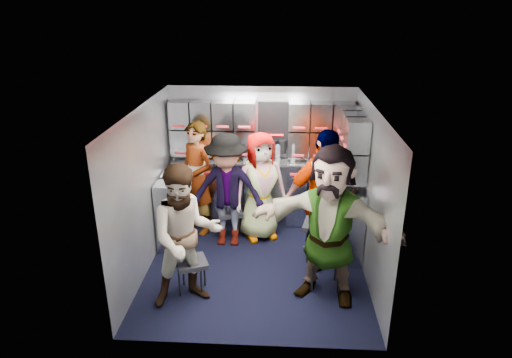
# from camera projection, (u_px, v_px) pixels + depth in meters

# --- Properties ---
(floor) EXTENTS (3.00, 3.00, 0.00)m
(floor) POSITION_uv_depth(u_px,v_px,m) (256.00, 265.00, 6.04)
(floor) COLOR black
(floor) RESTS_ON ground
(wall_back) EXTENTS (2.80, 0.04, 2.10)m
(wall_back) POSITION_uv_depth(u_px,v_px,m) (262.00, 154.00, 7.05)
(wall_back) COLOR #99A0A7
(wall_back) RESTS_ON ground
(wall_left) EXTENTS (0.04, 3.00, 2.10)m
(wall_left) POSITION_uv_depth(u_px,v_px,m) (145.00, 190.00, 5.73)
(wall_left) COLOR #99A0A7
(wall_left) RESTS_ON ground
(wall_right) EXTENTS (0.04, 3.00, 2.10)m
(wall_right) POSITION_uv_depth(u_px,v_px,m) (370.00, 195.00, 5.58)
(wall_right) COLOR #99A0A7
(wall_right) RESTS_ON ground
(ceiling) EXTENTS (2.80, 3.00, 0.02)m
(ceiling) POSITION_uv_depth(u_px,v_px,m) (256.00, 109.00, 5.27)
(ceiling) COLOR silver
(ceiling) RESTS_ON wall_back
(cart_bank_back) EXTENTS (2.68, 0.38, 0.99)m
(cart_bank_back) POSITION_uv_depth(u_px,v_px,m) (261.00, 193.00, 7.06)
(cart_bank_back) COLOR #9195A0
(cart_bank_back) RESTS_ON ground
(cart_bank_left) EXTENTS (0.38, 0.76, 0.99)m
(cart_bank_left) POSITION_uv_depth(u_px,v_px,m) (174.00, 211.00, 6.45)
(cart_bank_left) COLOR #9195A0
(cart_bank_left) RESTS_ON ground
(counter) EXTENTS (2.68, 0.42, 0.03)m
(counter) POSITION_uv_depth(u_px,v_px,m) (261.00, 161.00, 6.87)
(counter) COLOR silver
(counter) RESTS_ON cart_bank_back
(locker_bank_back) EXTENTS (2.68, 0.28, 0.82)m
(locker_bank_back) POSITION_uv_depth(u_px,v_px,m) (261.00, 129.00, 6.75)
(locker_bank_back) COLOR #9195A0
(locker_bank_back) RESTS_ON wall_back
(locker_bank_right) EXTENTS (0.28, 1.00, 0.82)m
(locker_bank_right) POSITION_uv_depth(u_px,v_px,m) (352.00, 144.00, 6.08)
(locker_bank_right) COLOR #9195A0
(locker_bank_right) RESTS_ON wall_right
(right_cabinet) EXTENTS (0.28, 1.20, 1.00)m
(right_cabinet) POSITION_uv_depth(u_px,v_px,m) (348.00, 214.00, 6.35)
(right_cabinet) COLOR #9195A0
(right_cabinet) RESTS_ON ground
(coffee_niche) EXTENTS (0.46, 0.16, 0.84)m
(coffee_niche) POSITION_uv_depth(u_px,v_px,m) (273.00, 130.00, 6.80)
(coffee_niche) COLOR black
(coffee_niche) RESTS_ON wall_back
(red_latch_strip) EXTENTS (2.60, 0.02, 0.03)m
(red_latch_strip) POSITION_uv_depth(u_px,v_px,m) (260.00, 174.00, 6.73)
(red_latch_strip) COLOR #B01922
(red_latch_strip) RESTS_ON cart_bank_back
(jump_seat_near_left) EXTENTS (0.46, 0.44, 0.42)m
(jump_seat_near_left) POSITION_uv_depth(u_px,v_px,m) (191.00, 264.00, 5.38)
(jump_seat_near_left) COLOR black
(jump_seat_near_left) RESTS_ON ground
(jump_seat_mid_left) EXTENTS (0.44, 0.43, 0.42)m
(jump_seat_mid_left) POSITION_uv_depth(u_px,v_px,m) (229.00, 214.00, 6.64)
(jump_seat_mid_left) COLOR black
(jump_seat_mid_left) RESTS_ON ground
(jump_seat_center) EXTENTS (0.38, 0.37, 0.44)m
(jump_seat_center) POSITION_uv_depth(u_px,v_px,m) (261.00, 207.00, 6.82)
(jump_seat_center) COLOR black
(jump_seat_center) RESTS_ON ground
(jump_seat_mid_right) EXTENTS (0.49, 0.47, 0.49)m
(jump_seat_mid_right) POSITION_uv_depth(u_px,v_px,m) (319.00, 227.00, 6.13)
(jump_seat_mid_right) COLOR black
(jump_seat_mid_right) RESTS_ON ground
(jump_seat_near_right) EXTENTS (0.53, 0.52, 0.49)m
(jump_seat_near_right) POSITION_uv_depth(u_px,v_px,m) (325.00, 255.00, 5.45)
(jump_seat_near_right) COLOR black
(jump_seat_near_right) RESTS_ON ground
(attendant_standing) EXTENTS (0.73, 0.70, 1.69)m
(attendant_standing) POSITION_uv_depth(u_px,v_px,m) (197.00, 179.00, 6.66)
(attendant_standing) COLOR black
(attendant_standing) RESTS_ON ground
(attendant_arc_a) EXTENTS (0.99, 0.89, 1.68)m
(attendant_arc_a) POSITION_uv_depth(u_px,v_px,m) (186.00, 237.00, 5.04)
(attendant_arc_a) COLOR black
(attendant_arc_a) RESTS_ON ground
(attendant_arc_b) EXTENTS (1.08, 0.64, 1.63)m
(attendant_arc_b) POSITION_uv_depth(u_px,v_px,m) (227.00, 191.00, 6.31)
(attendant_arc_b) COLOR black
(attendant_arc_b) RESTS_ON ground
(attendant_arc_c) EXTENTS (0.91, 0.77, 1.59)m
(attendant_arc_c) POSITION_uv_depth(u_px,v_px,m) (260.00, 186.00, 6.51)
(attendant_arc_c) COLOR black
(attendant_arc_c) RESTS_ON ground
(attendant_arc_d) EXTENTS (1.17, 0.81, 1.84)m
(attendant_arc_d) POSITION_uv_depth(u_px,v_px,m) (322.00, 199.00, 5.79)
(attendant_arc_d) COLOR black
(attendant_arc_d) RESTS_ON ground
(attendant_arc_e) EXTENTS (1.81, 1.11, 1.87)m
(attendant_arc_e) POSITION_uv_depth(u_px,v_px,m) (329.00, 225.00, 5.10)
(attendant_arc_e) COLOR black
(attendant_arc_e) RESTS_ON ground
(bottle_left) EXTENTS (0.06, 0.06, 0.22)m
(bottle_left) POSITION_uv_depth(u_px,v_px,m) (245.00, 154.00, 6.79)
(bottle_left) COLOR white
(bottle_left) RESTS_ON counter
(bottle_mid) EXTENTS (0.07, 0.07, 0.24)m
(bottle_mid) POSITION_uv_depth(u_px,v_px,m) (278.00, 154.00, 6.76)
(bottle_mid) COLOR white
(bottle_mid) RESTS_ON counter
(bottle_right) EXTENTS (0.07, 0.07, 0.28)m
(bottle_right) POSITION_uv_depth(u_px,v_px,m) (293.00, 153.00, 6.74)
(bottle_right) COLOR white
(bottle_right) RESTS_ON counter
(cup_left) EXTENTS (0.08, 0.08, 0.09)m
(cup_left) POSITION_uv_depth(u_px,v_px,m) (202.00, 157.00, 6.84)
(cup_left) COLOR beige
(cup_left) RESTS_ON counter
(cup_right) EXTENTS (0.08, 0.08, 0.09)m
(cup_right) POSITION_uv_depth(u_px,v_px,m) (345.00, 160.00, 6.72)
(cup_right) COLOR beige
(cup_right) RESTS_ON counter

